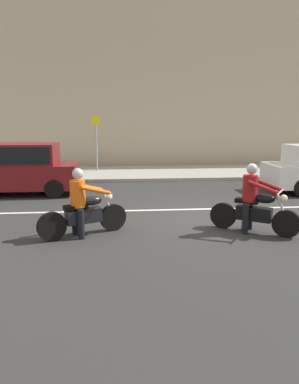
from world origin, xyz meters
TOP-DOWN VIEW (x-y plane):
  - ground_plane at (0.00, 0.00)m, footprint 80.00×80.00m
  - sidewalk_slab at (0.00, 8.00)m, footprint 40.00×4.40m
  - building_facade at (0.00, 11.40)m, footprint 40.00×1.40m
  - lane_marking_stripe at (-0.45, 0.90)m, footprint 18.00×0.14m
  - motorcycle_with_rider_crimson at (0.77, -1.38)m, footprint 1.81×1.28m
  - motorcycle_with_rider_orange_stripe at (-3.19, -1.29)m, footprint 1.96×1.09m
  - parked_hatchback_maroon at (-5.72, 3.62)m, footprint 3.78×1.76m
  - street_sign_post at (-3.43, 8.49)m, footprint 0.44×0.08m

SIDE VIEW (x-z plane):
  - ground_plane at x=0.00m, z-range 0.00..0.00m
  - lane_marking_stripe at x=-0.45m, z-range 0.00..0.01m
  - sidewalk_slab at x=0.00m, z-range 0.00..0.14m
  - motorcycle_with_rider_orange_stripe at x=-3.19m, z-range -0.15..1.42m
  - motorcycle_with_rider_crimson at x=0.77m, z-range -0.15..1.48m
  - parked_hatchback_maroon at x=-5.72m, z-range 0.03..1.83m
  - street_sign_post at x=-3.43m, z-range 0.42..3.12m
  - building_facade at x=0.00m, z-range 0.00..10.86m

